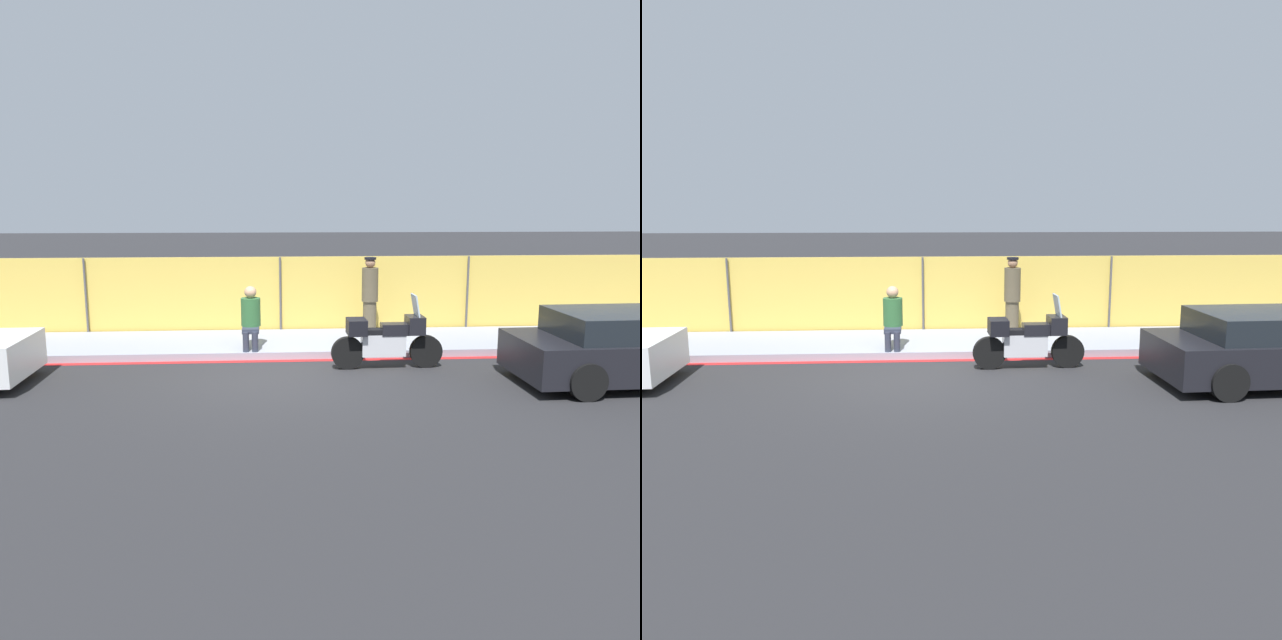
{
  "view_description": "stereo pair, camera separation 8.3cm",
  "coord_description": "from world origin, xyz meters",
  "views": [
    {
      "loc": [
        -0.04,
        -11.1,
        3.13
      ],
      "look_at": [
        0.81,
        1.63,
        0.76
      ],
      "focal_mm": 35.0,
      "sensor_mm": 36.0,
      "label": 1
    },
    {
      "loc": [
        0.04,
        -11.11,
        3.13
      ],
      "look_at": [
        0.81,
        1.63,
        0.76
      ],
      "focal_mm": 35.0,
      "sensor_mm": 36.0,
      "label": 2
    }
  ],
  "objects": [
    {
      "name": "ground_plane",
      "position": [
        0.0,
        0.0,
        0.0
      ],
      "size": [
        120.0,
        120.0,
        0.0
      ],
      "primitive_type": "plane",
      "color": "#262628"
    },
    {
      "name": "officer_standing",
      "position": [
        2.06,
        3.02,
        1.07
      ],
      "size": [
        0.38,
        0.38,
        1.79
      ],
      "color": "brown",
      "rests_on": "sidewalk"
    },
    {
      "name": "storefront_fence",
      "position": [
        0.0,
        3.8,
        0.95
      ],
      "size": [
        32.2,
        0.17,
        1.9
      ],
      "color": "gold",
      "rests_on": "ground_plane"
    },
    {
      "name": "sidewalk",
      "position": [
        0.0,
        2.51,
        0.08
      ],
      "size": [
        33.9,
        2.41,
        0.15
      ],
      "color": "#8E93A3",
      "rests_on": "ground_plane"
    },
    {
      "name": "curb_paint_stripe",
      "position": [
        0.0,
        1.21,
        0.0
      ],
      "size": [
        33.9,
        0.18,
        0.01
      ],
      "color": "red",
      "rests_on": "ground_plane"
    },
    {
      "name": "motorcycle",
      "position": [
        2.02,
        0.52,
        0.58
      ],
      "size": [
        2.17,
        0.52,
        1.44
      ],
      "rotation": [
        0.0,
        0.0,
        0.02
      ],
      "color": "black",
      "rests_on": "ground_plane"
    },
    {
      "name": "person_seated_on_curb",
      "position": [
        -0.63,
        1.77,
        0.87
      ],
      "size": [
        0.41,
        0.68,
        1.3
      ],
      "color": "#2D3342",
      "rests_on": "sidewalk"
    },
    {
      "name": "parked_car_left_down_street",
      "position": [
        6.09,
        -0.77,
        0.63
      ],
      "size": [
        4.15,
        2.13,
        1.3
      ],
      "rotation": [
        0.0,
        0.0,
        0.03
      ],
      "color": "black",
      "rests_on": "ground_plane"
    }
  ]
}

